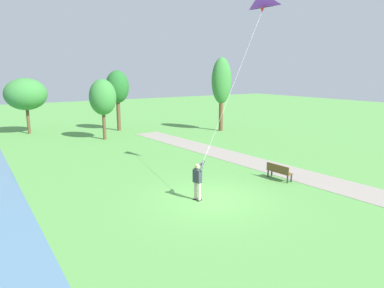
{
  "coord_description": "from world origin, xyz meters",
  "views": [
    {
      "loc": [
        -9.03,
        -12.28,
        5.79
      ],
      "look_at": [
        -0.28,
        1.13,
        2.47
      ],
      "focal_mm": 32.4,
      "sensor_mm": 36.0,
      "label": 1
    }
  ],
  "objects_px": {
    "tree_lakeside_near": "(221,82)",
    "tree_horizon_far": "(103,97)",
    "flying_kite": "(260,3)",
    "person_kite_flyer": "(198,178)",
    "tree_behind_path": "(117,88)",
    "park_bench_near_walkway": "(279,171)",
    "tree_treeline_left": "(26,94)"
  },
  "relations": [
    {
      "from": "person_kite_flyer",
      "to": "tree_horizon_far",
      "type": "height_order",
      "value": "tree_horizon_far"
    },
    {
      "from": "person_kite_flyer",
      "to": "tree_behind_path",
      "type": "xyz_separation_m",
      "value": [
        4.31,
        20.64,
        3.27
      ]
    },
    {
      "from": "flying_kite",
      "to": "tree_lakeside_near",
      "type": "xyz_separation_m",
      "value": [
        8.59,
        14.02,
        -4.29
      ]
    },
    {
      "from": "tree_lakeside_near",
      "to": "tree_horizon_far",
      "type": "height_order",
      "value": "tree_lakeside_near"
    },
    {
      "from": "tree_lakeside_near",
      "to": "tree_behind_path",
      "type": "distance_m",
      "value": 10.35
    },
    {
      "from": "person_kite_flyer",
      "to": "tree_behind_path",
      "type": "bearing_deg",
      "value": 78.2
    },
    {
      "from": "person_kite_flyer",
      "to": "tree_behind_path",
      "type": "distance_m",
      "value": 21.34
    },
    {
      "from": "park_bench_near_walkway",
      "to": "tree_behind_path",
      "type": "distance_m",
      "value": 20.89
    },
    {
      "from": "park_bench_near_walkway",
      "to": "tree_horizon_far",
      "type": "distance_m",
      "value": 17.41
    },
    {
      "from": "park_bench_near_walkway",
      "to": "tree_horizon_far",
      "type": "relative_size",
      "value": 0.29
    },
    {
      "from": "flying_kite",
      "to": "tree_behind_path",
      "type": "distance_m",
      "value": 20.34
    },
    {
      "from": "tree_behind_path",
      "to": "tree_horizon_far",
      "type": "xyz_separation_m",
      "value": [
        -2.86,
        -3.87,
        -0.64
      ]
    },
    {
      "from": "tree_lakeside_near",
      "to": "flying_kite",
      "type": "bearing_deg",
      "value": -121.51
    },
    {
      "from": "tree_behind_path",
      "to": "person_kite_flyer",
      "type": "bearing_deg",
      "value": -101.8
    },
    {
      "from": "tree_lakeside_near",
      "to": "tree_behind_path",
      "type": "xyz_separation_m",
      "value": [
        -8.59,
        5.73,
        -0.57
      ]
    },
    {
      "from": "tree_behind_path",
      "to": "park_bench_near_walkway",
      "type": "bearing_deg",
      "value": -86.82
    },
    {
      "from": "tree_treeline_left",
      "to": "tree_lakeside_near",
      "type": "bearing_deg",
      "value": -27.69
    },
    {
      "from": "person_kite_flyer",
      "to": "park_bench_near_walkway",
      "type": "xyz_separation_m",
      "value": [
        5.45,
        0.13,
        -0.54
      ]
    },
    {
      "from": "tree_behind_path",
      "to": "tree_horizon_far",
      "type": "bearing_deg",
      "value": -126.46
    },
    {
      "from": "tree_lakeside_near",
      "to": "tree_behind_path",
      "type": "relative_size",
      "value": 1.21
    },
    {
      "from": "person_kite_flyer",
      "to": "park_bench_near_walkway",
      "type": "height_order",
      "value": "person_kite_flyer"
    },
    {
      "from": "park_bench_near_walkway",
      "to": "tree_horizon_far",
      "type": "height_order",
      "value": "tree_horizon_far"
    },
    {
      "from": "tree_treeline_left",
      "to": "tree_lakeside_near",
      "type": "relative_size",
      "value": 0.73
    },
    {
      "from": "flying_kite",
      "to": "person_kite_flyer",
      "type": "bearing_deg",
      "value": -168.37
    },
    {
      "from": "person_kite_flyer",
      "to": "tree_treeline_left",
      "type": "height_order",
      "value": "tree_treeline_left"
    },
    {
      "from": "person_kite_flyer",
      "to": "tree_horizon_far",
      "type": "distance_m",
      "value": 17.04
    },
    {
      "from": "tree_lakeside_near",
      "to": "park_bench_near_walkway",
      "type": "bearing_deg",
      "value": -116.76
    },
    {
      "from": "flying_kite",
      "to": "tree_lakeside_near",
      "type": "relative_size",
      "value": 1.09
    },
    {
      "from": "tree_treeline_left",
      "to": "tree_lakeside_near",
      "type": "xyz_separation_m",
      "value": [
        16.55,
        -8.69,
        1.12
      ]
    },
    {
      "from": "tree_treeline_left",
      "to": "tree_behind_path",
      "type": "bearing_deg",
      "value": -20.36
    },
    {
      "from": "flying_kite",
      "to": "tree_horizon_far",
      "type": "bearing_deg",
      "value": 100.19
    },
    {
      "from": "tree_horizon_far",
      "to": "tree_lakeside_near",
      "type": "bearing_deg",
      "value": -9.27
    }
  ]
}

